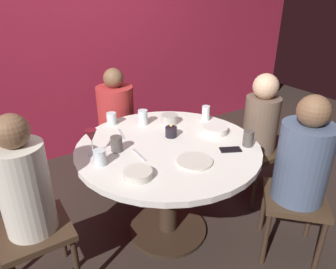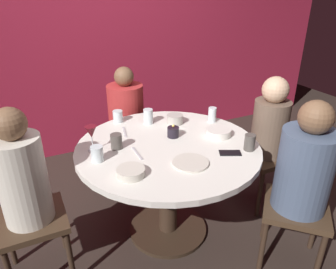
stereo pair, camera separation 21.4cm
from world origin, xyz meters
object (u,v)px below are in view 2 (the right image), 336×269
bowl_small_white (131,172)px  cup_by_right_diner (148,116)px  cup_beside_wine (212,115)px  candle_holder (173,132)px  seated_diner_back (126,112)px  dinner_plate (190,163)px  cup_by_left_diner (118,116)px  seated_diner_left (23,182)px  bowl_salad_center (175,119)px  bowl_serving_large (218,132)px  seated_diner_right (270,128)px  cup_far_edge (250,142)px  cup_center_front (116,141)px  cell_phone (230,153)px  cup_near_candle (97,154)px  wine_glass (91,133)px  seated_diner_front_right (304,171)px  dining_table (168,166)px

bowl_small_white → cup_by_right_diner: (0.38, 0.65, 0.04)m
cup_beside_wine → bowl_small_white: bearing=-151.7°
candle_holder → cup_beside_wine: (0.40, 0.11, 0.02)m
seated_diner_back → dinner_plate: size_ratio=4.89×
seated_diner_back → cup_by_left_diner: bearing=-27.5°
seated_diner_left → bowl_salad_center: size_ratio=9.34×
dinner_plate → bowl_serving_large: bearing=34.5°
seated_diner_right → bowl_salad_center: bearing=-23.8°
seated_diner_back → bowl_serving_large: 1.00m
seated_diner_back → cup_far_edge: (0.46, -1.19, 0.12)m
cup_by_right_diner → cup_center_front: size_ratio=1.14×
candle_holder → cell_phone: size_ratio=0.69×
cell_phone → bowl_serving_large: bearing=8.1°
bowl_small_white → cup_center_front: cup_center_front is taller
cup_near_candle → cup_beside_wine: bearing=12.2°
bowl_salad_center → cup_by_left_diner: cup_by_left_diner is taller
wine_glass → bowl_small_white: 0.43m
bowl_serving_large → cup_center_front: 0.74m
cup_by_right_diner → bowl_salad_center: bearing=-26.0°
seated_diner_right → dinner_plate: 0.95m
wine_glass → dinner_plate: bearing=-40.9°
seated_diner_left → seated_diner_right: bearing=0.0°
bowl_salad_center → cup_center_front: 0.58m
dinner_plate → cell_phone: (0.30, -0.00, -0.00)m
bowl_serving_large → dinner_plate: bearing=-145.5°
seated_diner_right → candle_holder: (-0.83, 0.10, 0.09)m
bowl_salad_center → seated_diner_front_right: bearing=-66.2°
candle_holder → cell_phone: bearing=-60.1°
candle_holder → cup_by_right_diner: (-0.07, 0.30, 0.02)m
seated_diner_front_right → wine_glass: (-1.11, 0.77, 0.16)m
bowl_salad_center → cup_far_edge: size_ratio=1.15×
dinner_plate → cup_beside_wine: 0.69m
bowl_serving_large → cup_near_candle: 0.89m
candle_holder → cup_by_left_diner: candle_holder is taller
seated_diner_left → cup_center_front: (0.60, 0.11, 0.08)m
cell_phone → bowl_salad_center: size_ratio=1.10×
cup_by_right_diner → cup_by_left_diner: bearing=147.4°
dining_table → seated_diner_front_right: (0.62, -0.62, 0.14)m
cup_near_candle → cup_center_front: size_ratio=0.98×
candle_holder → cup_far_edge: cup_far_edge is taller
cup_by_right_diner → dinner_plate: bearing=-90.5°
wine_glass → cup_far_edge: 1.04m
cup_center_front → bowl_serving_large: bearing=-10.2°
cup_near_candle → cup_by_right_diner: 0.65m
cell_phone → cup_center_front: 0.76m
cell_phone → cup_by_left_diner: (-0.50, 0.82, 0.04)m
candle_holder → dinner_plate: size_ratio=0.42×
cup_by_right_diner → bowl_small_white: bearing=-120.3°
seated_diner_left → cup_beside_wine: size_ratio=9.95×
cup_by_right_diner → cup_beside_wine: cup_beside_wine is taller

